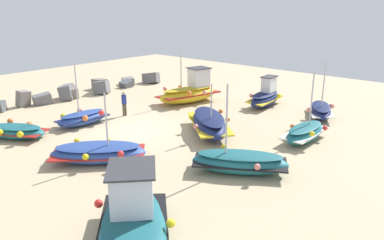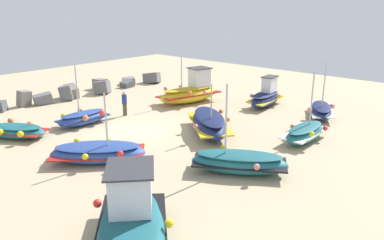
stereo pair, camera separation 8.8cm
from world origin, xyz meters
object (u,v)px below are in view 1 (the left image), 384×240
at_px(fishing_boat_4, 320,110).
at_px(fishing_boat_9, 305,133).
at_px(fishing_boat_6, 240,162).
at_px(fishing_boat_0, 98,153).
at_px(person_walking, 124,102).
at_px(fishing_boat_3, 209,123).
at_px(fishing_boat_5, 16,131).
at_px(fishing_boat_8, 266,97).
at_px(fishing_boat_1, 83,118).
at_px(fishing_boat_2, 190,92).
at_px(fishing_boat_7, 133,227).

distance_m(fishing_boat_4, fishing_boat_9, 4.89).
relative_size(fishing_boat_6, fishing_boat_9, 1.15).
distance_m(fishing_boat_0, person_walking, 7.30).
distance_m(fishing_boat_6, fishing_boat_9, 5.49).
relative_size(fishing_boat_3, fishing_boat_5, 1.31).
distance_m(fishing_boat_0, fishing_boat_8, 13.50).
relative_size(fishing_boat_3, fishing_boat_9, 1.28).
xyz_separation_m(fishing_boat_9, person_walking, (-3.33, 10.70, 0.46)).
bearing_deg(fishing_boat_4, fishing_boat_8, 60.89).
height_order(fishing_boat_0, person_walking, fishing_boat_0).
bearing_deg(fishing_boat_1, fishing_boat_2, -6.79).
relative_size(fishing_boat_3, fishing_boat_6, 1.12).
bearing_deg(person_walking, fishing_boat_8, 54.20).
relative_size(fishing_boat_4, fishing_boat_8, 0.96).
bearing_deg(fishing_boat_3, fishing_boat_0, 118.37).
relative_size(fishing_boat_8, person_walking, 2.37).
relative_size(fishing_boat_2, fishing_boat_3, 1.06).
xyz_separation_m(fishing_boat_3, fishing_boat_9, (2.37, -4.54, -0.13)).
distance_m(fishing_boat_0, fishing_boat_3, 6.52).
height_order(fishing_boat_1, fishing_boat_8, fishing_boat_1).
bearing_deg(fishing_boat_7, person_walking, 4.69).
height_order(fishing_boat_1, fishing_boat_5, fishing_boat_1).
height_order(fishing_boat_0, fishing_boat_9, fishing_boat_9).
bearing_deg(fishing_boat_2, fishing_boat_7, -130.49).
relative_size(fishing_boat_1, fishing_boat_5, 1.04).
xyz_separation_m(fishing_boat_4, fishing_boat_6, (-10.21, -0.86, 0.06)).
bearing_deg(fishing_boat_0, fishing_boat_4, -154.31).
relative_size(fishing_boat_0, fishing_boat_8, 1.12).
bearing_deg(person_walking, fishing_boat_2, 79.41).
distance_m(fishing_boat_6, fishing_boat_8, 11.29).
bearing_deg(fishing_boat_2, fishing_boat_8, -46.28).
distance_m(fishing_boat_4, fishing_boat_7, 16.73).
bearing_deg(fishing_boat_0, fishing_boat_9, -169.05).
bearing_deg(person_walking, fishing_boat_0, -49.59).
height_order(fishing_boat_3, fishing_boat_4, fishing_boat_4).
xyz_separation_m(fishing_boat_1, fishing_boat_2, (8.16, -1.20, 0.34)).
bearing_deg(fishing_boat_9, fishing_boat_1, -61.03).
xyz_separation_m(fishing_boat_3, fishing_boat_4, (7.11, -3.33, -0.15)).
bearing_deg(fishing_boat_8, fishing_boat_1, 146.29).
relative_size(fishing_boat_1, fishing_boat_9, 1.02).
bearing_deg(fishing_boat_5, fishing_boat_2, -129.55).
distance_m(fishing_boat_4, person_walking, 12.47).
bearing_deg(fishing_boat_5, fishing_boat_6, 170.66).
xyz_separation_m(fishing_boat_5, fishing_boat_7, (-2.09, -12.16, 0.41)).
distance_m(fishing_boat_0, fishing_boat_9, 10.52).
bearing_deg(fishing_boat_3, fishing_boat_4, -75.27).
bearing_deg(fishing_boat_4, fishing_boat_7, 156.07).
bearing_deg(fishing_boat_0, fishing_boat_5, -35.24).
distance_m(fishing_boat_8, person_walking, 9.76).
bearing_deg(fishing_boat_3, fishing_boat_2, 0.50).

